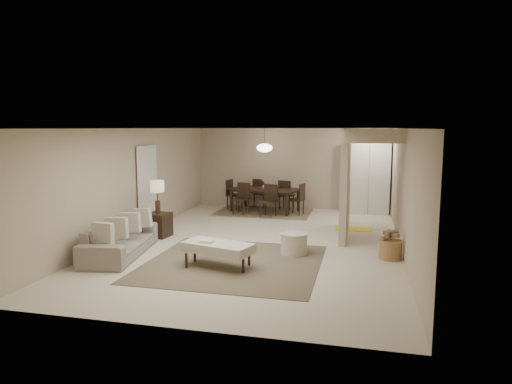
% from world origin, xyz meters
% --- Properties ---
extents(floor, '(9.00, 9.00, 0.00)m').
position_xyz_m(floor, '(0.00, 0.00, 0.00)').
color(floor, beige).
rests_on(floor, ground).
extents(ceiling, '(9.00, 9.00, 0.00)m').
position_xyz_m(ceiling, '(0.00, 0.00, 2.50)').
color(ceiling, white).
rests_on(ceiling, back_wall).
extents(back_wall, '(6.00, 0.00, 6.00)m').
position_xyz_m(back_wall, '(0.00, 4.50, 1.25)').
color(back_wall, '#BCA88E').
rests_on(back_wall, floor).
extents(left_wall, '(0.00, 9.00, 9.00)m').
position_xyz_m(left_wall, '(-3.00, 0.00, 1.25)').
color(left_wall, '#BCA88E').
rests_on(left_wall, floor).
extents(right_wall, '(0.00, 9.00, 9.00)m').
position_xyz_m(right_wall, '(3.00, 0.00, 1.25)').
color(right_wall, '#BCA88E').
rests_on(right_wall, floor).
extents(partition, '(0.15, 2.50, 2.50)m').
position_xyz_m(partition, '(1.80, 1.25, 1.25)').
color(partition, '#BCA88E').
rests_on(partition, floor).
extents(doorway, '(0.04, 0.90, 2.04)m').
position_xyz_m(doorway, '(-2.97, 0.60, 1.02)').
color(doorway, black).
rests_on(doorway, floor).
extents(pantry_cabinet, '(1.20, 0.55, 2.10)m').
position_xyz_m(pantry_cabinet, '(2.35, 4.15, 1.05)').
color(pantry_cabinet, silver).
rests_on(pantry_cabinet, floor).
extents(flush_light, '(0.44, 0.44, 0.05)m').
position_xyz_m(flush_light, '(2.30, 3.20, 2.46)').
color(flush_light, white).
rests_on(flush_light, ceiling).
extents(living_rug, '(3.20, 3.20, 0.01)m').
position_xyz_m(living_rug, '(-0.12, -1.64, 0.01)').
color(living_rug, brown).
rests_on(living_rug, floor).
extents(sofa, '(2.33, 1.21, 0.65)m').
position_xyz_m(sofa, '(-2.45, -1.64, 0.32)').
color(sofa, gray).
rests_on(sofa, floor).
extents(ottoman_bench, '(1.38, 0.91, 0.45)m').
position_xyz_m(ottoman_bench, '(-0.32, -1.94, 0.37)').
color(ottoman_bench, beige).
rests_on(ottoman_bench, living_rug).
extents(side_table, '(0.55, 0.55, 0.55)m').
position_xyz_m(side_table, '(-2.40, -0.02, 0.28)').
color(side_table, black).
rests_on(side_table, floor).
extents(table_lamp, '(0.32, 0.32, 0.76)m').
position_xyz_m(table_lamp, '(-2.40, -0.02, 1.12)').
color(table_lamp, '#48311F').
rests_on(table_lamp, side_table).
extents(round_pouf, '(0.55, 0.55, 0.43)m').
position_xyz_m(round_pouf, '(0.89, -0.78, 0.21)').
color(round_pouf, beige).
rests_on(round_pouf, floor).
extents(wicker_basket, '(0.50, 0.50, 0.37)m').
position_xyz_m(wicker_basket, '(2.75, -0.68, 0.18)').
color(wicker_basket, olive).
rests_on(wicker_basket, floor).
extents(dining_rug, '(2.80, 2.10, 0.01)m').
position_xyz_m(dining_rug, '(-0.68, 3.64, 0.01)').
color(dining_rug, '#837351').
rests_on(dining_rug, floor).
extents(dining_table, '(2.20, 1.54, 0.70)m').
position_xyz_m(dining_table, '(-0.68, 3.64, 0.35)').
color(dining_table, black).
rests_on(dining_table, dining_rug).
extents(dining_chairs, '(2.48, 2.02, 0.92)m').
position_xyz_m(dining_chairs, '(-0.68, 3.64, 0.46)').
color(dining_chairs, black).
rests_on(dining_chairs, dining_rug).
extents(vase, '(0.16, 0.16, 0.16)m').
position_xyz_m(vase, '(-0.68, 3.64, 0.78)').
color(vase, silver).
rests_on(vase, dining_table).
extents(yellow_mat, '(0.95, 0.63, 0.01)m').
position_xyz_m(yellow_mat, '(2.00, 1.84, 0.01)').
color(yellow_mat, yellow).
rests_on(yellow_mat, floor).
extents(pendant_light, '(0.46, 0.46, 0.71)m').
position_xyz_m(pendant_light, '(-0.68, 3.64, 1.92)').
color(pendant_light, '#48311F').
rests_on(pendant_light, ceiling).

